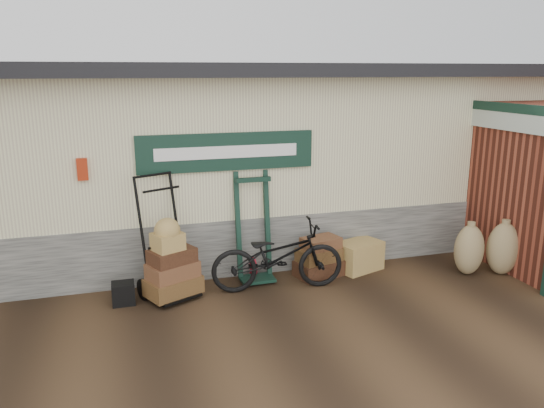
# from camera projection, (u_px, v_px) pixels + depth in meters

# --- Properties ---
(ground) EXTENTS (80.00, 80.00, 0.00)m
(ground) POSITION_uv_depth(u_px,v_px,m) (266.00, 300.00, 7.35)
(ground) COLOR black
(ground) RESTS_ON ground
(station_building) EXTENTS (14.40, 4.10, 3.20)m
(station_building) POSITION_uv_depth(u_px,v_px,m) (223.00, 156.00, 9.49)
(station_building) COLOR #4C4C47
(station_building) RESTS_ON ground
(brick_outbuilding) EXTENTS (1.71, 4.51, 2.62)m
(brick_outbuilding) POSITION_uv_depth(u_px,v_px,m) (500.00, 174.00, 9.45)
(brick_outbuilding) COLOR maroon
(brick_outbuilding) RESTS_ON ground
(porter_trolley) EXTENTS (1.07, 0.97, 1.76)m
(porter_trolley) POSITION_uv_depth(u_px,v_px,m) (164.00, 236.00, 7.32)
(porter_trolley) COLOR black
(porter_trolley) RESTS_ON ground
(green_barrow) EXTENTS (0.60, 0.51, 1.65)m
(green_barrow) POSITION_uv_depth(u_px,v_px,m) (254.00, 227.00, 7.93)
(green_barrow) COLOR black
(green_barrow) RESTS_ON ground
(suitcase_stack) EXTENTS (0.79, 0.60, 0.63)m
(suitcase_stack) POSITION_uv_depth(u_px,v_px,m) (319.00, 257.00, 8.16)
(suitcase_stack) COLOR #341C10
(suitcase_stack) RESTS_ON ground
(wicker_hamper) EXTENTS (0.82, 0.67, 0.46)m
(wicker_hamper) POSITION_uv_depth(u_px,v_px,m) (359.00, 256.00, 8.43)
(wicker_hamper) COLOR olive
(wicker_hamper) RESTS_ON ground
(black_trunk) EXTENTS (0.30, 0.26, 0.30)m
(black_trunk) POSITION_uv_depth(u_px,v_px,m) (123.00, 293.00, 7.21)
(black_trunk) COLOR black
(black_trunk) RESTS_ON ground
(bicycle) EXTENTS (0.87, 1.98, 1.12)m
(bicycle) POSITION_uv_depth(u_px,v_px,m) (278.00, 253.00, 7.60)
(bicycle) COLOR black
(bicycle) RESTS_ON ground
(burlap_sack_left) EXTENTS (0.60, 0.54, 0.80)m
(burlap_sack_left) POSITION_uv_depth(u_px,v_px,m) (469.00, 250.00, 8.21)
(burlap_sack_left) COLOR olive
(burlap_sack_left) RESTS_ON ground
(burlap_sack_right) EXTENTS (0.57, 0.49, 0.83)m
(burlap_sack_right) POSITION_uv_depth(u_px,v_px,m) (503.00, 249.00, 8.21)
(burlap_sack_right) COLOR olive
(burlap_sack_right) RESTS_ON ground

